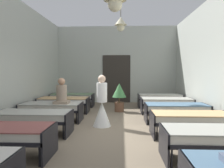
{
  "coord_description": "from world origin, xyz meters",
  "views": [
    {
      "loc": [
        0.28,
        -5.92,
        1.57
      ],
      "look_at": [
        0.0,
        0.06,
        1.22
      ],
      "focal_mm": 34.41,
      "sensor_mm": 36.0,
      "label": 1
    }
  ],
  "objects_px": {
    "bed_right_row_4": "(166,102)",
    "bed_left_row_5": "(73,97)",
    "bed_left_row_1": "(0,133)",
    "bed_left_row_2": "(33,117)",
    "bed_right_row_5": "(160,97)",
    "bed_right_row_3": "(176,108)",
    "bed_left_row_3": "(52,107)",
    "patient_seated_primary": "(62,94)",
    "bed_right_row_2": "(191,118)",
    "potted_plant": "(119,94)",
    "nurse_near_aisle": "(102,108)",
    "bed_right_row_1": "(218,136)",
    "bed_left_row_4": "(64,101)"
  },
  "relations": [
    {
      "from": "bed_right_row_4",
      "to": "bed_left_row_5",
      "type": "relative_size",
      "value": 1.0
    },
    {
      "from": "bed_left_row_1",
      "to": "bed_left_row_2",
      "type": "relative_size",
      "value": 1.0
    },
    {
      "from": "bed_left_row_5",
      "to": "bed_right_row_5",
      "type": "relative_size",
      "value": 1.0
    },
    {
      "from": "bed_left_row_1",
      "to": "bed_right_row_3",
      "type": "bearing_deg",
      "value": 36.48
    },
    {
      "from": "bed_right_row_4",
      "to": "bed_right_row_5",
      "type": "xyz_separation_m",
      "value": [
        0.0,
        1.44,
        0.0
      ]
    },
    {
      "from": "bed_left_row_3",
      "to": "patient_seated_primary",
      "type": "height_order",
      "value": "patient_seated_primary"
    },
    {
      "from": "bed_right_row_3",
      "to": "patient_seated_primary",
      "type": "bearing_deg",
      "value": -178.76
    },
    {
      "from": "bed_left_row_2",
      "to": "bed_right_row_2",
      "type": "height_order",
      "value": "same"
    },
    {
      "from": "bed_right_row_4",
      "to": "potted_plant",
      "type": "xyz_separation_m",
      "value": [
        -1.78,
        0.3,
        0.25
      ]
    },
    {
      "from": "bed_left_row_2",
      "to": "bed_right_row_3",
      "type": "distance_m",
      "value": 4.15
    },
    {
      "from": "bed_left_row_1",
      "to": "bed_left_row_3",
      "type": "bearing_deg",
      "value": 90.0
    },
    {
      "from": "bed_left_row_5",
      "to": "nurse_near_aisle",
      "type": "relative_size",
      "value": 1.28
    },
    {
      "from": "bed_right_row_5",
      "to": "potted_plant",
      "type": "xyz_separation_m",
      "value": [
        -1.78,
        -1.14,
        0.25
      ]
    },
    {
      "from": "bed_left_row_1",
      "to": "bed_left_row_5",
      "type": "bearing_deg",
      "value": 90.0
    },
    {
      "from": "bed_right_row_2",
      "to": "bed_left_row_3",
      "type": "bearing_deg",
      "value": 159.71
    },
    {
      "from": "bed_left_row_5",
      "to": "nurse_near_aisle",
      "type": "xyz_separation_m",
      "value": [
        1.65,
        -3.45,
        0.09
      ]
    },
    {
      "from": "bed_right_row_1",
      "to": "nurse_near_aisle",
      "type": "xyz_separation_m",
      "value": [
        -2.24,
        2.32,
        0.09
      ]
    },
    {
      "from": "patient_seated_primary",
      "to": "bed_left_row_4",
      "type": "bearing_deg",
      "value": 102.99
    },
    {
      "from": "patient_seated_primary",
      "to": "nurse_near_aisle",
      "type": "bearing_deg",
      "value": -20.6
    },
    {
      "from": "nurse_near_aisle",
      "to": "patient_seated_primary",
      "type": "distance_m",
      "value": 1.43
    },
    {
      "from": "bed_left_row_3",
      "to": "nurse_near_aisle",
      "type": "distance_m",
      "value": 1.75
    },
    {
      "from": "nurse_near_aisle",
      "to": "bed_right_row_1",
      "type": "bearing_deg",
      "value": 121.78
    },
    {
      "from": "bed_left_row_2",
      "to": "potted_plant",
      "type": "xyz_separation_m",
      "value": [
        2.12,
        3.18,
        0.25
      ]
    },
    {
      "from": "bed_left_row_3",
      "to": "bed_right_row_3",
      "type": "height_order",
      "value": "same"
    },
    {
      "from": "bed_left_row_1",
      "to": "bed_right_row_1",
      "type": "relative_size",
      "value": 1.0
    },
    {
      "from": "bed_right_row_4",
      "to": "nurse_near_aisle",
      "type": "xyz_separation_m",
      "value": [
        -2.24,
        -2.01,
        0.09
      ]
    },
    {
      "from": "bed_left_row_2",
      "to": "bed_right_row_4",
      "type": "distance_m",
      "value": 4.85
    },
    {
      "from": "bed_right_row_2",
      "to": "patient_seated_primary",
      "type": "height_order",
      "value": "patient_seated_primary"
    },
    {
      "from": "bed_left_row_4",
      "to": "bed_right_row_3",
      "type": "bearing_deg",
      "value": -20.29
    },
    {
      "from": "bed_right_row_3",
      "to": "potted_plant",
      "type": "xyz_separation_m",
      "value": [
        -1.78,
        1.74,
        0.25
      ]
    },
    {
      "from": "bed_left_row_2",
      "to": "bed_right_row_3",
      "type": "bearing_deg",
      "value": 20.29
    },
    {
      "from": "bed_right_row_2",
      "to": "bed_right_row_4",
      "type": "height_order",
      "value": "same"
    },
    {
      "from": "bed_left_row_2",
      "to": "bed_right_row_3",
      "type": "xyz_separation_m",
      "value": [
        3.9,
        1.44,
        0.0
      ]
    },
    {
      "from": "bed_left_row_1",
      "to": "bed_right_row_4",
      "type": "xyz_separation_m",
      "value": [
        3.9,
        4.32,
        0.0
      ]
    },
    {
      "from": "bed_right_row_1",
      "to": "bed_left_row_2",
      "type": "bearing_deg",
      "value": 159.71
    },
    {
      "from": "bed_right_row_3",
      "to": "bed_left_row_1",
      "type": "bearing_deg",
      "value": -143.52
    },
    {
      "from": "bed_left_row_2",
      "to": "bed_right_row_5",
      "type": "bearing_deg",
      "value": 47.96
    },
    {
      "from": "nurse_near_aisle",
      "to": "potted_plant",
      "type": "relative_size",
      "value": 1.33
    },
    {
      "from": "bed_right_row_1",
      "to": "bed_right_row_4",
      "type": "distance_m",
      "value": 4.32
    },
    {
      "from": "bed_right_row_1",
      "to": "bed_left_row_2",
      "type": "distance_m",
      "value": 4.15
    },
    {
      "from": "bed_left_row_4",
      "to": "potted_plant",
      "type": "xyz_separation_m",
      "value": [
        2.12,
        0.3,
        0.25
      ]
    },
    {
      "from": "patient_seated_primary",
      "to": "bed_left_row_3",
      "type": "bearing_deg",
      "value": 167.66
    },
    {
      "from": "nurse_near_aisle",
      "to": "bed_left_row_3",
      "type": "bearing_deg",
      "value": -31.23
    },
    {
      "from": "bed_right_row_3",
      "to": "nurse_near_aisle",
      "type": "bearing_deg",
      "value": -165.83
    },
    {
      "from": "bed_left_row_3",
      "to": "bed_left_row_5",
      "type": "relative_size",
      "value": 1.0
    },
    {
      "from": "bed_right_row_5",
      "to": "nurse_near_aisle",
      "type": "bearing_deg",
      "value": -123.05
    },
    {
      "from": "bed_right_row_5",
      "to": "nurse_near_aisle",
      "type": "relative_size",
      "value": 1.28
    },
    {
      "from": "bed_right_row_5",
      "to": "bed_right_row_4",
      "type": "bearing_deg",
      "value": -90.0
    },
    {
      "from": "bed_left_row_4",
      "to": "nurse_near_aisle",
      "type": "distance_m",
      "value": 2.6
    },
    {
      "from": "bed_left_row_4",
      "to": "bed_right_row_5",
      "type": "relative_size",
      "value": 1.0
    }
  ]
}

